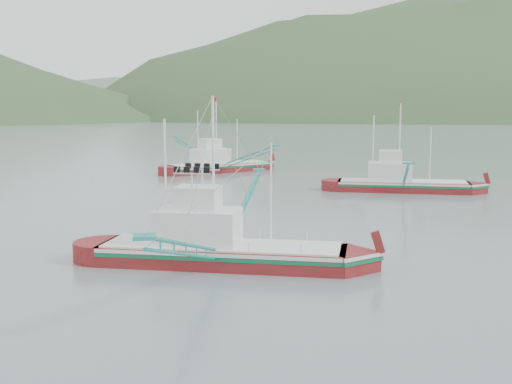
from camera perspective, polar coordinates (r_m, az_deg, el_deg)
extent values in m
plane|color=slate|center=(35.20, 1.52, -6.46)|extent=(1200.00, 1200.00, 0.00)
cube|color=maroon|center=(35.10, -3.03, -6.20)|extent=(13.83, 7.69, 1.79)
cube|color=silver|center=(34.93, -3.04, -5.00)|extent=(13.60, 7.67, 0.20)
cube|color=#0D6038|center=(34.98, -3.04, -5.35)|extent=(13.61, 7.68, 0.20)
cube|color=silver|center=(34.89, -3.04, -4.71)|extent=(13.14, 7.30, 0.11)
cube|color=silver|center=(35.02, -5.19, -3.12)|extent=(5.15, 4.14, 1.96)
cube|color=silver|center=(34.76, -5.22, -0.51)|extent=(2.83, 2.61, 1.25)
cylinder|color=white|center=(34.37, -3.81, 1.81)|extent=(0.14, 0.14, 8.04)
cylinder|color=white|center=(35.16, -8.05, 0.89)|extent=(0.13, 0.13, 6.83)
cylinder|color=white|center=(33.91, 1.34, -0.31)|extent=(0.11, 0.11, 5.63)
cube|color=maroon|center=(84.40, -3.25, 1.92)|extent=(14.02, 9.25, 1.84)
cube|color=silver|center=(84.33, -3.25, 2.45)|extent=(13.80, 9.20, 0.20)
cube|color=#0D6038|center=(84.35, -3.25, 2.29)|extent=(13.81, 9.22, 0.20)
cube|color=silver|center=(84.31, -3.26, 2.57)|extent=(13.31, 8.79, 0.11)
cube|color=silver|center=(83.53, -4.07, 3.18)|extent=(5.41, 4.63, 2.02)
cube|color=silver|center=(83.42, -4.08, 4.31)|extent=(3.03, 2.85, 1.29)
cylinder|color=white|center=(83.82, -3.55, 5.34)|extent=(0.15, 0.15, 8.27)
cylinder|color=white|center=(82.46, -5.19, 4.85)|extent=(0.13, 0.13, 7.03)
cylinder|color=white|center=(85.57, -1.69, 4.57)|extent=(0.11, 0.11, 5.79)
cube|color=maroon|center=(66.52, 12.90, 0.19)|extent=(13.40, 7.68, 1.73)
cube|color=silver|center=(66.43, 12.92, 0.82)|extent=(13.18, 7.66, 0.19)
cube|color=#0D6038|center=(66.46, 12.92, 0.63)|extent=(13.18, 7.68, 0.19)
cube|color=silver|center=(66.41, 12.93, 0.97)|extent=(12.73, 7.30, 0.10)
cube|color=silver|center=(66.28, 11.83, 1.78)|extent=(5.02, 4.08, 1.91)
cube|color=silver|center=(66.15, 11.86, 3.12)|extent=(2.77, 2.56, 1.21)
cylinder|color=white|center=(66.08, 12.65, 4.30)|extent=(0.14, 0.14, 7.80)
cylinder|color=white|center=(66.09, 10.38, 3.85)|extent=(0.12, 0.12, 6.63)
cylinder|color=white|center=(66.31, 15.24, 3.21)|extent=(0.10, 0.10, 5.46)
ellipsoid|color=#314D27|center=(524.96, 19.19, 6.28)|extent=(684.00, 432.00, 306.00)
ellipsoid|color=slate|center=(594.74, -5.45, 6.77)|extent=(960.00, 400.00, 240.00)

